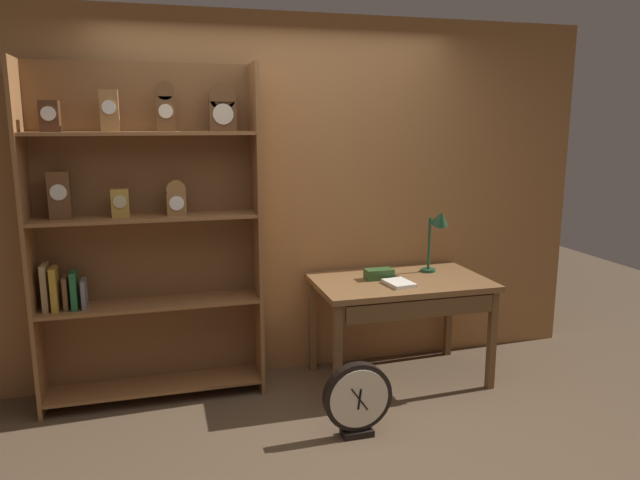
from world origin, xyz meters
The scene contains 8 objects.
ground_plane centered at (0.00, 0.00, 0.00)m, with size 10.00×10.00×0.00m, color brown.
back_wood_panel centered at (0.00, 1.36, 1.30)m, with size 4.80×0.05×2.60m, color #9E6B3D.
bookshelf centered at (-0.96, 1.13, 1.15)m, with size 1.45×0.31×2.23m.
workbench centered at (0.77, 0.90, 0.67)m, with size 1.23×0.74×0.75m.
desk_lamp centered at (1.11, 1.05, 1.10)m, with size 0.18×0.18×0.48m.
toolbox_small centered at (0.63, 0.98, 0.79)m, with size 0.20×0.11×0.07m, color #2D5123.
open_repair_manual centered at (0.70, 0.80, 0.77)m, with size 0.16×0.22×0.03m, color silver.
round_clock_large centered at (0.22, 0.24, 0.23)m, with size 0.42×0.11×0.46m.
Camera 1 is at (-0.87, -2.84, 1.86)m, focal length 33.21 mm.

